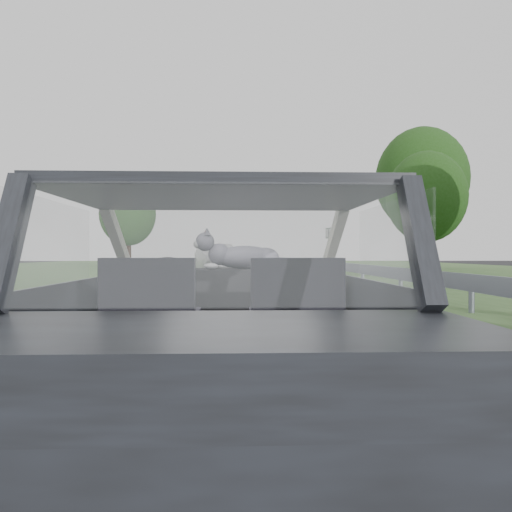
{
  "coord_description": "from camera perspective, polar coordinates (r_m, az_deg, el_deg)",
  "views": [
    {
      "loc": [
        0.08,
        -3.07,
        1.11
      ],
      "look_at": [
        0.21,
        0.57,
        1.09
      ],
      "focal_mm": 35.0,
      "sensor_mm": 36.0,
      "label": 1
    }
  ],
  "objects": [
    {
      "name": "tree_2",
      "position": [
        27.39,
        18.89,
        4.48
      ],
      "size": [
        5.33,
        5.33,
        6.22
      ],
      "primitive_type": null,
      "rotation": [
        0.0,
        0.0,
        -0.38
      ],
      "color": "#1B3E10",
      "rests_on": "ground"
    },
    {
      "name": "cat",
      "position": [
        3.64,
        -1.23,
        0.02
      ],
      "size": [
        0.68,
        0.3,
        0.29
      ],
      "primitive_type": "ellipsoid",
      "rotation": [
        0.0,
        0.0,
        0.15
      ],
      "color": "gray",
      "rests_on": "dashboard"
    },
    {
      "name": "driver_seat",
      "position": [
        2.83,
        -11.89,
        -4.45
      ],
      "size": [
        0.5,
        0.72,
        0.42
      ],
      "primitive_type": "cube",
      "color": "black",
      "rests_on": "subject_car"
    },
    {
      "name": "ground",
      "position": [
        3.26,
        -3.58,
        -19.65
      ],
      "size": [
        140.0,
        140.0,
        0.0
      ],
      "primitive_type": "plane",
      "color": "#37373A",
      "rests_on": "ground"
    },
    {
      "name": "other_car",
      "position": [
        26.38,
        -4.6,
        -0.36
      ],
      "size": [
        2.88,
        5.17,
        1.61
      ],
      "primitive_type": "imported",
      "rotation": [
        0.0,
        0.0,
        0.2
      ],
      "color": "#ABABAB",
      "rests_on": "ground"
    },
    {
      "name": "steering_wheel",
      "position": [
        3.43,
        -10.14,
        -2.93
      ],
      "size": [
        0.36,
        0.36,
        0.04
      ],
      "primitive_type": "torus",
      "color": "black",
      "rests_on": "dashboard"
    },
    {
      "name": "highway_sign",
      "position": [
        31.26,
        8.37,
        0.74
      ],
      "size": [
        0.34,
        1.07,
        2.69
      ],
      "primitive_type": "cube",
      "rotation": [
        0.0,
        0.0,
        0.22
      ],
      "color": "#094212",
      "rests_on": "ground"
    },
    {
      "name": "tree_3",
      "position": [
        37.45,
        18.42,
        6.08
      ],
      "size": [
        8.56,
        8.56,
        9.76
      ],
      "primitive_type": null,
      "rotation": [
        0.0,
        0.0,
        0.43
      ],
      "color": "#1B3E10",
      "rests_on": "ground"
    },
    {
      "name": "dashboard",
      "position": [
        3.7,
        -3.34,
        -3.78
      ],
      "size": [
        1.58,
        0.45,
        0.3
      ],
      "primitive_type": "cube",
      "color": "black",
      "rests_on": "subject_car"
    },
    {
      "name": "tree_6",
      "position": [
        37.08,
        -14.44,
        3.29
      ],
      "size": [
        5.06,
        5.06,
        6.08
      ],
      "primitive_type": null,
      "rotation": [
        0.0,
        0.0,
        0.31
      ],
      "color": "#1B3E10",
      "rests_on": "ground"
    },
    {
      "name": "passenger_seat",
      "position": [
        2.8,
        4.49,
        -4.48
      ],
      "size": [
        0.5,
        0.72,
        0.42
      ],
      "primitive_type": "cube",
      "color": "black",
      "rests_on": "subject_car"
    },
    {
      "name": "subject_car",
      "position": [
        3.09,
        -3.58,
        -6.92
      ],
      "size": [
        1.8,
        4.0,
        1.45
      ],
      "primitive_type": "cube",
      "color": "black",
      "rests_on": "ground"
    },
    {
      "name": "guardrail",
      "position": [
        13.74,
        15.74,
        -1.92
      ],
      "size": [
        0.05,
        90.0,
        0.32
      ],
      "primitive_type": "cube",
      "color": "gray",
      "rests_on": "ground"
    }
  ]
}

